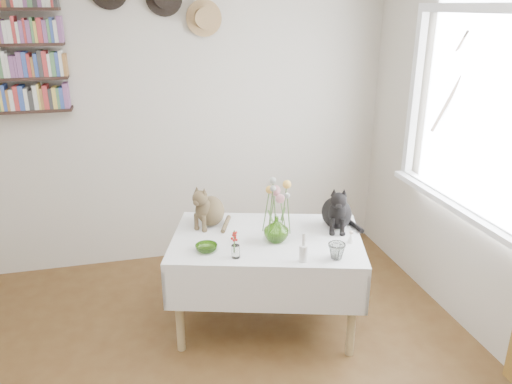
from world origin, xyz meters
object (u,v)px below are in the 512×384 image
object	(u,v)px
dining_table	(267,259)
tabby_cat	(210,203)
flower_vase	(276,229)
black_cat	(337,205)

from	to	relation	value
dining_table	tabby_cat	world-z (taller)	tabby_cat
dining_table	flower_vase	size ratio (longest dim) A/B	8.39
dining_table	flower_vase	bearing A→B (deg)	-56.22
dining_table	black_cat	bearing A→B (deg)	4.97
tabby_cat	black_cat	size ratio (longest dim) A/B	0.96
dining_table	tabby_cat	bearing A→B (deg)	136.90
tabby_cat	flower_vase	distance (m)	0.54
dining_table	black_cat	xyz separation A→B (m)	(0.52, 0.04, 0.33)
tabby_cat	flower_vase	xyz separation A→B (m)	(0.38, -0.38, -0.07)
dining_table	flower_vase	distance (m)	0.27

